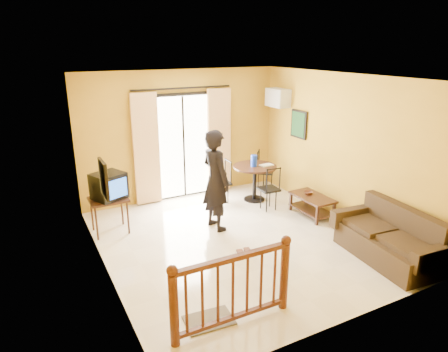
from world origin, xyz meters
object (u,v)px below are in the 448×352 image
dining_table (255,173)px  television (109,186)px  sofa (390,240)px  standing_person (216,180)px  coffee_table (312,202)px

dining_table → television: bearing=-177.3°
television → sofa: 4.83m
television → sofa: television is taller
television → standing_person: 1.91m
television → standing_person: standing_person is taller
sofa → standing_person: size_ratio=0.98×
television → dining_table: 3.16m
television → dining_table: television is taller
coffee_table → standing_person: 2.10m
sofa → television: bearing=146.1°
dining_table → sofa: sofa is taller
sofa → coffee_table: bearing=95.3°
dining_table → coffee_table: bearing=-65.4°
television → sofa: size_ratio=0.36×
coffee_table → sofa: bearing=-89.9°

